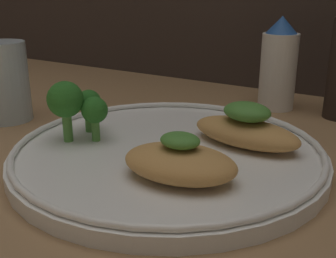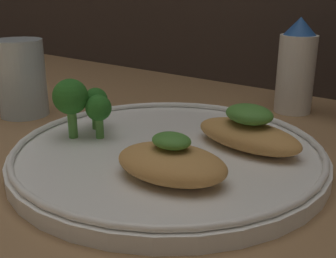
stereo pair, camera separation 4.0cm
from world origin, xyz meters
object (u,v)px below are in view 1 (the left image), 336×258
object	(u,v)px
plate	(168,152)
broccoli_bunch	(77,104)
drinking_glass	(3,82)
sauce_bottle	(279,65)

from	to	relation	value
plate	broccoli_bunch	distance (cm)	10.29
broccoli_bunch	drinking_glass	bearing A→B (deg)	168.15
plate	broccoli_bunch	bearing A→B (deg)	-165.40
sauce_bottle	plate	bearing A→B (deg)	-97.23
plate	sauce_bottle	size ratio (longest dim) A/B	2.41
plate	sauce_bottle	bearing A→B (deg)	82.77
sauce_bottle	drinking_glass	xyz separation A→B (cm)	(-27.37, -22.86, -1.05)
plate	sauce_bottle	world-z (taller)	sauce_bottle
sauce_bottle	drinking_glass	size ratio (longest dim) A/B	1.27
broccoli_bunch	drinking_glass	distance (cm)	15.56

